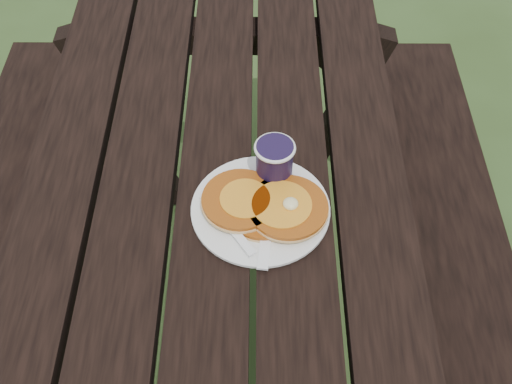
{
  "coord_description": "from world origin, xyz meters",
  "views": [
    {
      "loc": [
        0.08,
        -0.72,
        1.7
      ],
      "look_at": [
        0.08,
        0.02,
        0.8
      ],
      "focal_mm": 45.0,
      "sensor_mm": 36.0,
      "label": 1
    }
  ],
  "objects_px": {
    "picnic_table": "(221,315)",
    "pancake_stack": "(265,205)",
    "coffee_cup": "(274,161)",
    "plate": "(261,210)"
  },
  "relations": [
    {
      "from": "plate",
      "to": "pancake_stack",
      "type": "distance_m",
      "value": 0.02
    },
    {
      "from": "pancake_stack",
      "to": "plate",
      "type": "bearing_deg",
      "value": 153.6
    },
    {
      "from": "plate",
      "to": "pancake_stack",
      "type": "bearing_deg",
      "value": -26.4
    },
    {
      "from": "picnic_table",
      "to": "plate",
      "type": "distance_m",
      "value": 0.4
    },
    {
      "from": "picnic_table",
      "to": "pancake_stack",
      "type": "bearing_deg",
      "value": 2.8
    },
    {
      "from": "pancake_stack",
      "to": "coffee_cup",
      "type": "xyz_separation_m",
      "value": [
        0.02,
        0.08,
        0.03
      ]
    },
    {
      "from": "coffee_cup",
      "to": "picnic_table",
      "type": "bearing_deg",
      "value": -143.28
    },
    {
      "from": "plate",
      "to": "coffee_cup",
      "type": "height_order",
      "value": "coffee_cup"
    },
    {
      "from": "picnic_table",
      "to": "plate",
      "type": "relative_size",
      "value": 7.17
    },
    {
      "from": "picnic_table",
      "to": "plate",
      "type": "height_order",
      "value": "plate"
    }
  ]
}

